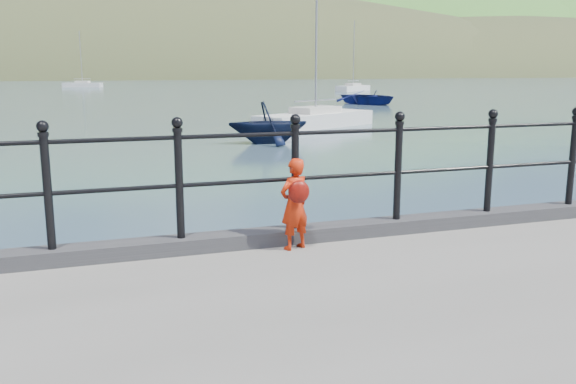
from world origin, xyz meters
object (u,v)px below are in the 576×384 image
object	(u,v)px
child	(295,203)
sailboat_deep	(83,85)
railing	(239,168)
launch_navy	(268,123)
sailboat_far	(353,88)
launch_blue	(369,97)
sailboat_near	(315,120)

from	to	relation	value
child	sailboat_deep	bearing A→B (deg)	-109.74
railing	sailboat_deep	size ratio (longest dim) A/B	2.10
railing	child	world-z (taller)	railing
child	launch_navy	world-z (taller)	child
sailboat_far	launch_navy	bearing A→B (deg)	-154.90
launch_blue	sailboat_deep	bearing A→B (deg)	95.46
launch_navy	sailboat_far	distance (m)	56.07
railing	child	distance (m)	0.67
sailboat_near	launch_navy	bearing A→B (deg)	-156.11
sailboat_near	sailboat_deep	xyz separation A→B (m)	(-10.22, 72.16, 0.00)
launch_navy	sailboat_deep	size ratio (longest dim) A/B	0.35
child	sailboat_near	world-z (taller)	sailboat_near
launch_blue	sailboat_deep	world-z (taller)	sailboat_deep
sailboat_deep	sailboat_far	xyz separation A→B (m)	(32.49, -28.12, 0.00)
child	sailboat_far	world-z (taller)	sailboat_far
launch_navy	sailboat_near	xyz separation A→B (m)	(4.06, 5.47, -0.45)
child	launch_blue	distance (m)	43.87
launch_blue	launch_navy	size ratio (longest dim) A/B	1.81
railing	sailboat_far	bearing A→B (deg)	64.36
child	launch_navy	size ratio (longest dim) A/B	0.31
railing	child	xyz separation A→B (m)	(0.50, -0.26, -0.35)
sailboat_near	sailboat_deep	bearing A→B (deg)	68.56
sailboat_near	sailboat_far	xyz separation A→B (m)	(22.27, 44.03, 0.00)
child	launch_navy	distance (m)	17.28
launch_navy	sailboat_far	bearing A→B (deg)	-23.74
launch_blue	child	bearing A→B (deg)	-132.99
launch_navy	sailboat_deep	world-z (taller)	sailboat_deep
launch_blue	launch_navy	bearing A→B (deg)	-140.09
launch_blue	sailboat_near	size ratio (longest dim) A/B	0.58
launch_blue	launch_navy	distance (m)	27.14
child	sailboat_far	bearing A→B (deg)	-135.79
railing	sailboat_near	xyz separation A→B (m)	(9.33, 21.81, -1.48)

